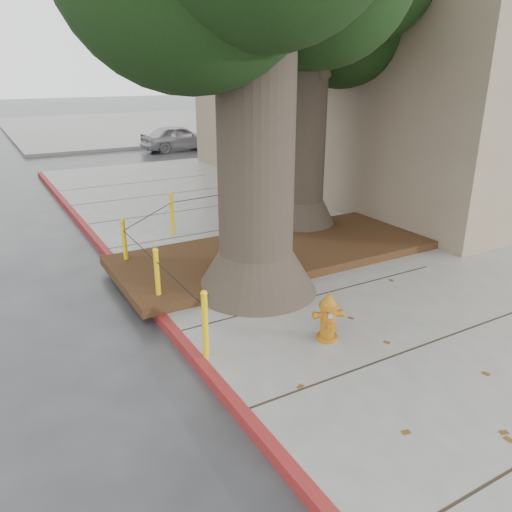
% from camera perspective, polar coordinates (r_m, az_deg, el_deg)
% --- Properties ---
extents(ground, '(140.00, 140.00, 0.00)m').
position_cam_1_polar(ground, '(6.79, 13.98, -12.59)').
color(ground, '#28282B').
rests_on(ground, ground).
extents(sidewalk_main, '(16.00, 26.00, 0.15)m').
position_cam_1_polar(sidewalk_main, '(12.54, 26.35, 1.84)').
color(sidewalk_main, slate).
rests_on(sidewalk_main, ground).
extents(sidewalk_far, '(16.00, 20.00, 0.15)m').
position_cam_1_polar(sidewalk_far, '(35.63, -13.59, 14.29)').
color(sidewalk_far, slate).
rests_on(sidewalk_far, ground).
extents(curb_red, '(0.14, 26.00, 0.16)m').
position_cam_1_polar(curb_red, '(7.69, -10.40, -7.45)').
color(curb_red, maroon).
rests_on(curb_red, ground).
extents(planter_bed, '(6.40, 2.60, 0.16)m').
position_cam_1_polar(planter_bed, '(9.95, 2.55, 0.47)').
color(planter_bed, black).
rests_on(planter_bed, sidewalk_main).
extents(building_corner, '(12.00, 13.00, 10.00)m').
position_cam_1_polar(building_corner, '(18.89, 20.44, 23.53)').
color(building_corner, gray).
rests_on(building_corner, ground).
extents(building_side_white, '(10.00, 10.00, 9.00)m').
position_cam_1_polar(building_side_white, '(36.11, 4.36, 21.90)').
color(building_side_white, silver).
rests_on(building_side_white, ground).
extents(building_side_grey, '(12.00, 14.00, 12.00)m').
position_cam_1_polar(building_side_grey, '(44.52, 6.71, 23.50)').
color(building_side_grey, slate).
rests_on(building_side_grey, ground).
extents(bollard_ring, '(3.79, 5.39, 0.95)m').
position_cam_1_polar(bollard_ring, '(9.45, -8.08, 1.97)').
color(bollard_ring, yellow).
rests_on(bollard_ring, sidewalk_main).
extents(fire_hydrant, '(0.37, 0.37, 0.70)m').
position_cam_1_polar(fire_hydrant, '(6.89, 8.24, -6.91)').
color(fire_hydrant, '#B56812').
rests_on(fire_hydrant, sidewalk_main).
extents(car_silver, '(3.57, 1.58, 1.20)m').
position_cam_1_polar(car_silver, '(24.59, -8.88, 13.23)').
color(car_silver, '#AFAFB4').
rests_on(car_silver, ground).
extents(car_red, '(3.94, 1.44, 1.29)m').
position_cam_1_polar(car_red, '(26.92, -0.21, 14.19)').
color(car_red, maroon).
rests_on(car_red, ground).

